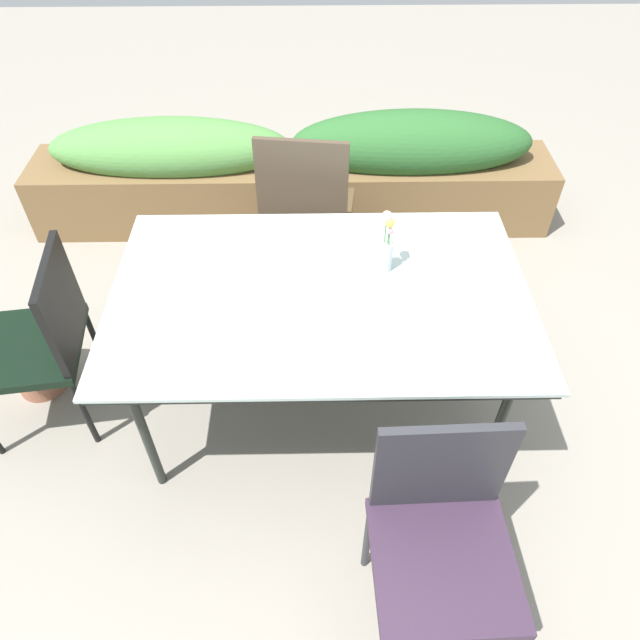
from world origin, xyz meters
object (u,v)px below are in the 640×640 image
dining_table (320,299)px  chair_far_side (306,207)px  chair_end_left (40,336)px  flower_vase (386,248)px  potted_plant (30,355)px  chair_near_right (442,532)px  planter_box (295,173)px

dining_table → chair_far_side: (-0.06, 0.90, -0.16)m
chair_end_left → flower_vase: 1.54m
flower_vase → potted_plant: 1.80m
flower_vase → chair_far_side: bearing=113.6°
dining_table → chair_near_right: chair_near_right is taller
chair_near_right → flower_vase: (-0.11, 1.05, 0.34)m
chair_far_side → flower_vase: bearing=-59.1°
chair_far_side → chair_end_left: 1.46m
chair_end_left → planter_box: size_ratio=0.27×
flower_vase → planter_box: 1.60m
dining_table → planter_box: size_ratio=0.51×
chair_end_left → chair_near_right: (1.60, -0.92, 0.03)m
dining_table → flower_vase: flower_vase is taller
dining_table → chair_near_right: 1.00m
chair_near_right → planter_box: size_ratio=0.28×
chair_end_left → potted_plant: bearing=45.7°
chair_far_side → chair_near_right: bearing=-69.0°
chair_far_side → chair_end_left: size_ratio=1.14×
chair_near_right → chair_end_left: bearing=-31.7°
chair_end_left → chair_far_side: bearing=-60.1°
dining_table → potted_plant: size_ratio=3.87×
chair_far_side → planter_box: 0.73m
chair_far_side → potted_plant: 1.58m
chair_near_right → potted_plant: chair_near_right is taller
flower_vase → planter_box: bearing=105.7°
flower_vase → dining_table: bearing=-153.5°
dining_table → chair_end_left: 1.24m
chair_near_right → flower_vase: flower_vase is taller
dining_table → chair_far_side: bearing=93.9°
planter_box → flower_vase: bearing=-74.3°
dining_table → planter_box: (-0.14, 1.59, -0.38)m
dining_table → flower_vase: 0.34m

